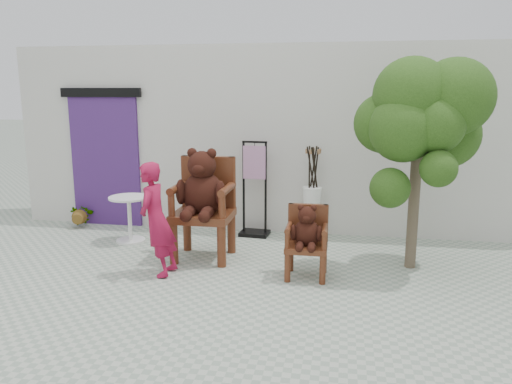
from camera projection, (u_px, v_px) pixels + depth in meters
ground_plane at (252, 294)px, 5.70m from camera, size 60.00×60.00×0.00m
back_wall at (285, 138)px, 8.39m from camera, size 9.00×1.00×3.00m
doorway at (106, 158)px, 8.46m from camera, size 1.40×0.11×2.33m
chair_big at (203, 195)px, 6.80m from camera, size 0.79×0.81×1.53m
chair_small at (307, 234)px, 6.14m from camera, size 0.51×0.50×0.93m
person at (157, 220)px, 6.19m from camera, size 0.36×0.53×1.43m
cafe_table at (129, 213)px, 7.61m from camera, size 0.60×0.60×0.70m
display_stand at (255, 200)px, 7.91m from camera, size 0.48×0.39×1.51m
stool_bucket at (312, 198)px, 7.75m from camera, size 0.32×0.32×1.45m
tree at (424, 119)px, 6.09m from camera, size 1.64×1.49×2.70m
potted_plant at (81, 214)px, 8.50m from camera, size 0.47×0.44×0.43m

